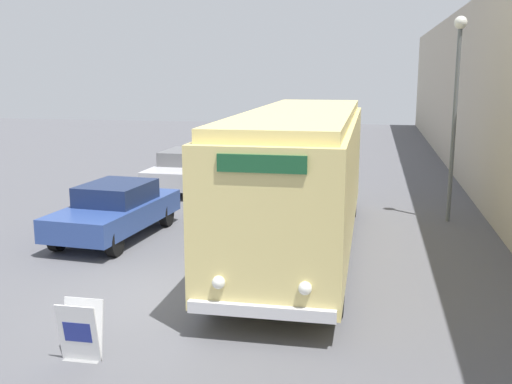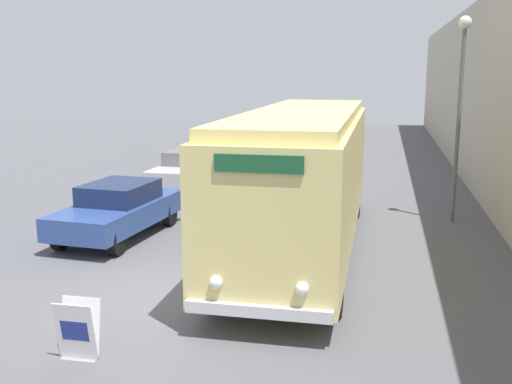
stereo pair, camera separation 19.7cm
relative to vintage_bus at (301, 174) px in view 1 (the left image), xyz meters
name	(u,v)px [view 1 (the left image)]	position (x,y,z in m)	size (l,w,h in m)	color
ground_plane	(178,298)	(-1.97, -3.61, -1.93)	(80.00, 80.00, 0.00)	#56565B
building_wall_right	(487,99)	(5.25, 6.39, 1.54)	(0.30, 60.00, 6.94)	#B2A893
vintage_bus	(301,174)	(0.00, 0.00, 0.00)	(2.55, 10.65, 3.46)	black
sign_board	(81,332)	(-2.61, -6.33, -1.47)	(0.64, 0.36, 0.94)	gray
streetlamp	(456,89)	(3.95, 3.79, 1.92)	(0.36, 0.36, 5.86)	#595E60
parked_car_near	(116,209)	(-4.95, 0.26, -1.17)	(2.22, 4.51, 1.46)	black
parked_car_mid	(186,169)	(-5.19, 7.14, -1.19)	(1.96, 4.70, 1.44)	black
parked_car_far	(234,145)	(-5.13, 14.95, -1.23)	(1.93, 4.15, 1.37)	black
parked_car_distant	(259,131)	(-5.02, 21.10, -1.13)	(2.02, 4.13, 1.56)	black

